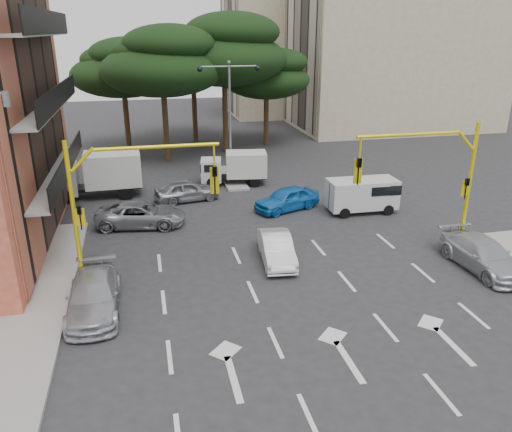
{
  "coord_description": "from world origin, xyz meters",
  "views": [
    {
      "loc": [
        -5.77,
        -17.11,
        9.82
      ],
      "look_at": [
        -0.9,
        4.21,
        1.6
      ],
      "focal_mm": 35.0,
      "sensor_mm": 36.0,
      "label": 1
    }
  ],
  "objects_px": {
    "car_silver_cross_b": "(187,190)",
    "box_truck_a": "(97,175)",
    "street_lamp_center": "(230,100)",
    "car_white_hatch": "(277,248)",
    "van_white": "(362,196)",
    "box_truck_b": "(234,168)",
    "signal_mast_right": "(436,171)",
    "car_silver_wagon": "(94,295)",
    "car_silver_cross_a": "(141,215)",
    "car_blue_compact": "(287,199)",
    "car_silver_parked": "(483,255)",
    "signal_mast_left": "(120,192)"
  },
  "relations": [
    {
      "from": "car_silver_cross_b",
      "to": "box_truck_a",
      "type": "xyz_separation_m",
      "value": [
        -5.3,
        2.03,
        0.71
      ]
    },
    {
      "from": "street_lamp_center",
      "to": "car_white_hatch",
      "type": "height_order",
      "value": "street_lamp_center"
    },
    {
      "from": "van_white",
      "to": "box_truck_a",
      "type": "xyz_separation_m",
      "value": [
        -14.81,
        6.19,
        0.4
      ]
    },
    {
      "from": "car_white_hatch",
      "to": "box_truck_b",
      "type": "bearing_deg",
      "value": 94.32
    },
    {
      "from": "signal_mast_right",
      "to": "street_lamp_center",
      "type": "height_order",
      "value": "street_lamp_center"
    },
    {
      "from": "car_silver_wagon",
      "to": "car_silver_cross_a",
      "type": "height_order",
      "value": "car_silver_wagon"
    },
    {
      "from": "signal_mast_right",
      "to": "box_truck_b",
      "type": "distance_m",
      "value": 14.67
    },
    {
      "from": "street_lamp_center",
      "to": "car_silver_cross_b",
      "type": "distance_m",
      "value": 7.18
    },
    {
      "from": "car_silver_cross_b",
      "to": "van_white",
      "type": "relative_size",
      "value": 1.0
    },
    {
      "from": "box_truck_a",
      "to": "car_blue_compact",
      "type": "bearing_deg",
      "value": -116.54
    },
    {
      "from": "car_white_hatch",
      "to": "car_silver_wagon",
      "type": "bearing_deg",
      "value": -155.2
    },
    {
      "from": "signal_mast_right",
      "to": "car_silver_cross_a",
      "type": "xyz_separation_m",
      "value": [
        -13.01,
        6.26,
        -3.24
      ]
    },
    {
      "from": "car_silver_wagon",
      "to": "box_truck_b",
      "type": "height_order",
      "value": "box_truck_b"
    },
    {
      "from": "car_silver_wagon",
      "to": "street_lamp_center",
      "type": "bearing_deg",
      "value": 63.57
    },
    {
      "from": "car_silver_wagon",
      "to": "car_silver_parked",
      "type": "distance_m",
      "value": 16.18
    },
    {
      "from": "car_silver_cross_a",
      "to": "van_white",
      "type": "height_order",
      "value": "van_white"
    },
    {
      "from": "car_silver_cross_b",
      "to": "box_truck_b",
      "type": "distance_m",
      "value": 4.47
    },
    {
      "from": "signal_mast_right",
      "to": "car_blue_compact",
      "type": "relative_size",
      "value": 1.52
    },
    {
      "from": "car_blue_compact",
      "to": "signal_mast_right",
      "type": "bearing_deg",
      "value": 13.21
    },
    {
      "from": "car_silver_cross_a",
      "to": "van_white",
      "type": "relative_size",
      "value": 1.19
    },
    {
      "from": "street_lamp_center",
      "to": "car_silver_parked",
      "type": "distance_m",
      "value": 18.76
    },
    {
      "from": "van_white",
      "to": "car_silver_cross_a",
      "type": "bearing_deg",
      "value": -90.97
    },
    {
      "from": "street_lamp_center",
      "to": "car_silver_wagon",
      "type": "relative_size",
      "value": 1.73
    },
    {
      "from": "box_truck_a",
      "to": "car_silver_cross_b",
      "type": "bearing_deg",
      "value": -112.93
    },
    {
      "from": "car_white_hatch",
      "to": "car_blue_compact",
      "type": "bearing_deg",
      "value": 75.93
    },
    {
      "from": "street_lamp_center",
      "to": "box_truck_a",
      "type": "xyz_separation_m",
      "value": [
        -8.76,
        -2.09,
        -4.06
      ]
    },
    {
      "from": "car_white_hatch",
      "to": "car_silver_wagon",
      "type": "distance_m",
      "value": 8.09
    },
    {
      "from": "car_silver_cross_b",
      "to": "car_silver_parked",
      "type": "xyz_separation_m",
      "value": [
        11.63,
        -12.08,
        0.01
      ]
    },
    {
      "from": "car_silver_wagon",
      "to": "car_silver_cross_b",
      "type": "relative_size",
      "value": 1.16
    },
    {
      "from": "car_silver_cross_b",
      "to": "car_silver_parked",
      "type": "height_order",
      "value": "car_silver_parked"
    },
    {
      "from": "car_white_hatch",
      "to": "box_truck_a",
      "type": "bearing_deg",
      "value": 132.4
    },
    {
      "from": "car_blue_compact",
      "to": "box_truck_a",
      "type": "xyz_separation_m",
      "value": [
        -10.78,
        4.91,
        0.7
      ]
    },
    {
      "from": "street_lamp_center",
      "to": "car_silver_cross_b",
      "type": "xyz_separation_m",
      "value": [
        -3.45,
        -4.11,
        -4.77
      ]
    },
    {
      "from": "signal_mast_right",
      "to": "car_silver_parked",
      "type": "xyz_separation_m",
      "value": [
        1.37,
        -2.19,
        -3.22
      ]
    },
    {
      "from": "car_silver_parked",
      "to": "box_truck_a",
      "type": "xyz_separation_m",
      "value": [
        -16.94,
        14.11,
        0.71
      ]
    },
    {
      "from": "signal_mast_left",
      "to": "signal_mast_right",
      "type": "bearing_deg",
      "value": 0.0
    },
    {
      "from": "car_blue_compact",
      "to": "car_silver_parked",
      "type": "height_order",
      "value": "car_blue_compact"
    },
    {
      "from": "signal_mast_right",
      "to": "signal_mast_left",
      "type": "distance_m",
      "value": 13.61
    },
    {
      "from": "car_silver_cross_b",
      "to": "van_white",
      "type": "xyz_separation_m",
      "value": [
        9.51,
        -4.16,
        0.31
      ]
    },
    {
      "from": "street_lamp_center",
      "to": "car_white_hatch",
      "type": "distance_m",
      "value": 14.32
    },
    {
      "from": "car_blue_compact",
      "to": "car_silver_cross_a",
      "type": "height_order",
      "value": "car_blue_compact"
    },
    {
      "from": "box_truck_a",
      "to": "box_truck_b",
      "type": "height_order",
      "value": "box_truck_a"
    },
    {
      "from": "car_white_hatch",
      "to": "box_truck_a",
      "type": "xyz_separation_m",
      "value": [
        -8.42,
        11.4,
        0.75
      ]
    },
    {
      "from": "box_truck_b",
      "to": "van_white",
      "type": "bearing_deg",
      "value": -130.17
    },
    {
      "from": "car_white_hatch",
      "to": "box_truck_b",
      "type": "relative_size",
      "value": 0.85
    },
    {
      "from": "car_silver_cross_b",
      "to": "box_truck_a",
      "type": "bearing_deg",
      "value": 59.46
    },
    {
      "from": "street_lamp_center",
      "to": "box_truck_a",
      "type": "height_order",
      "value": "street_lamp_center"
    },
    {
      "from": "car_silver_parked",
      "to": "car_silver_cross_a",
      "type": "bearing_deg",
      "value": 147.29
    },
    {
      "from": "car_silver_cross_a",
      "to": "car_silver_cross_b",
      "type": "distance_m",
      "value": 4.57
    },
    {
      "from": "signal_mast_left",
      "to": "car_silver_cross_a",
      "type": "xyz_separation_m",
      "value": [
        0.59,
        6.26,
        -3.24
      ]
    }
  ]
}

